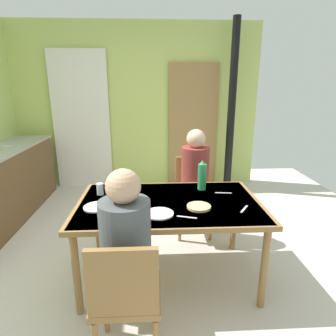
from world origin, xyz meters
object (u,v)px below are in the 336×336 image
dining_table (169,209)px  person_near_diner (126,239)px  chair_far_diner (193,190)px  chair_near_diner (126,296)px  water_bottle_green_near (202,176)px  person_far_diner (195,170)px

dining_table → person_near_diner: person_near_diner is taller
dining_table → chair_far_diner: (0.32, 0.83, -0.16)m
dining_table → chair_far_diner: chair_far_diner is taller
chair_near_diner → water_bottle_green_near: bearing=61.0°
dining_table → person_far_diner: (0.32, 0.69, 0.12)m
chair_far_diner → person_far_diner: person_far_diner is taller
chair_far_diner → person_near_diner: 1.67m
chair_far_diner → water_bottle_green_near: size_ratio=3.11×
chair_near_diner → water_bottle_green_near: water_bottle_green_near is taller
dining_table → chair_near_diner: 0.90m
person_far_diner → chair_near_diner: bearing=68.0°
dining_table → person_near_diner: (-0.29, -0.69, 0.12)m
person_far_diner → chair_far_diner: bearing=-90.0°
person_far_diner → water_bottle_green_near: person_far_diner is taller
dining_table → chair_near_diner: size_ratio=1.75×
chair_far_diner → water_bottle_green_near: (0.00, -0.55, 0.35)m
person_near_diner → person_far_diner: bearing=66.1°
dining_table → water_bottle_green_near: size_ratio=5.46×
person_far_diner → water_bottle_green_near: bearing=90.1°
person_near_diner → chair_far_diner: bearing=68.0°
dining_table → person_far_diner: person_far_diner is taller
person_near_diner → water_bottle_green_near: size_ratio=2.75×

